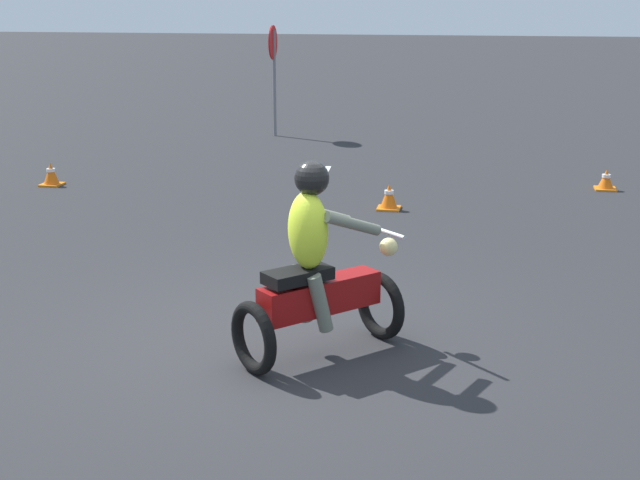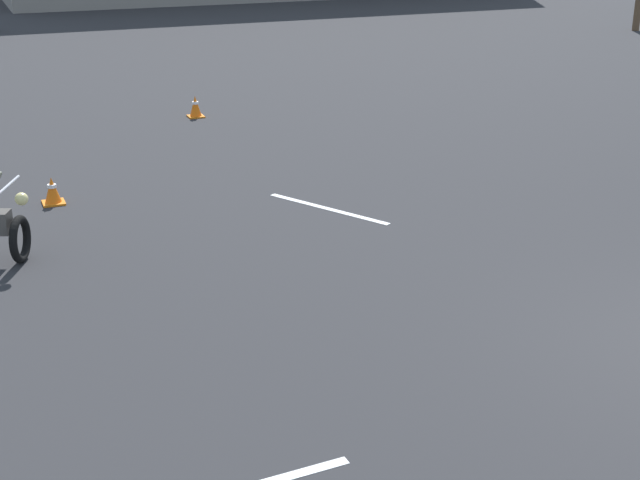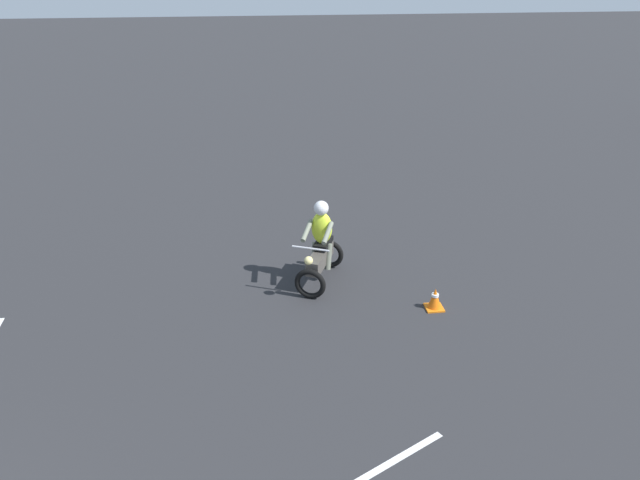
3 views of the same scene
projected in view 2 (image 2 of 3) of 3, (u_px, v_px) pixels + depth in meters
The scene contains 3 objects.
traffic_cone_near_left at pixel (195, 107), 18.36m from camera, with size 0.32×0.32×0.44m.
traffic_cone_mid_center at pixel (52, 191), 13.10m from camera, with size 0.32×0.32×0.41m.
lane_stripe_nw at pixel (328, 209), 12.95m from camera, with size 0.10×2.15×0.01m, color silver.
Camera 2 is at (-6.93, -5.28, 4.20)m, focal length 50.00 mm.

